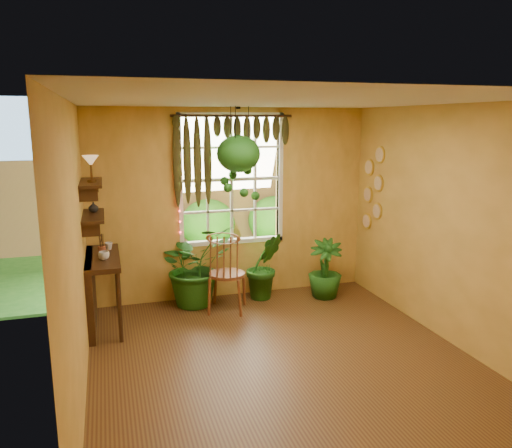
{
  "coord_description": "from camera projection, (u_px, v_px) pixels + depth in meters",
  "views": [
    {
      "loc": [
        -1.71,
        -4.56,
        2.51
      ],
      "look_at": [
        0.02,
        1.15,
        1.28
      ],
      "focal_mm": 35.0,
      "sensor_mm": 36.0,
      "label": 1
    }
  ],
  "objects": [
    {
      "name": "potted_plant_right",
      "position": [
        325.0,
        269.0,
        7.18
      ],
      "size": [
        0.6,
        0.6,
        0.85
      ],
      "primitive_type": "imported",
      "rotation": [
        0.0,
        0.0,
        -0.33
      ],
      "color": "#144C14",
      "rests_on": "floor"
    },
    {
      "name": "wall_left",
      "position": [
        76.0,
        255.0,
        4.43
      ],
      "size": [
        0.0,
        4.5,
        4.5
      ],
      "primitive_type": "plane",
      "rotation": [
        1.57,
        0.0,
        1.57
      ],
      "color": "#E2AE4D",
      "rests_on": "floor"
    },
    {
      "name": "counter_ledge",
      "position": [
        95.0,
        284.0,
        6.11
      ],
      "size": [
        0.4,
        1.2,
        0.9
      ],
      "color": "#38210F",
      "rests_on": "floor"
    },
    {
      "name": "shelf_lower",
      "position": [
        93.0,
        216.0,
        5.95
      ],
      "size": [
        0.25,
        0.9,
        0.04
      ],
      "primitive_type": "cube",
      "color": "#38210F",
      "rests_on": "wall_left"
    },
    {
      "name": "brush_jar",
      "position": [
        102.0,
        245.0,
        6.06
      ],
      "size": [
        0.09,
        0.09,
        0.34
      ],
      "color": "brown",
      "rests_on": "counter_ledge"
    },
    {
      "name": "wall_plates",
      "position": [
        373.0,
        189.0,
        7.19
      ],
      "size": [
        0.04,
        0.32,
        1.1
      ],
      "primitive_type": null,
      "color": "#FFF2D0",
      "rests_on": "wall_right"
    },
    {
      "name": "shelf_vase",
      "position": [
        93.0,
        207.0,
        6.11
      ],
      "size": [
        0.14,
        0.14,
        0.12
      ],
      "primitive_type": "imported",
      "rotation": [
        0.0,
        0.0,
        0.15
      ],
      "color": "#B2AD99",
      "rests_on": "shelf_lower"
    },
    {
      "name": "floor",
      "position": [
        286.0,
        363.0,
        5.27
      ],
      "size": [
        4.5,
        4.5,
        0.0
      ],
      "primitive_type": "plane",
      "color": "brown",
      "rests_on": "ground"
    },
    {
      "name": "hanging_basket",
      "position": [
        239.0,
        160.0,
        6.61
      ],
      "size": [
        0.58,
        0.58,
        1.26
      ],
      "color": "black",
      "rests_on": "ceiling"
    },
    {
      "name": "tiffany_lamp",
      "position": [
        91.0,
        162.0,
        5.72
      ],
      "size": [
        0.19,
        0.19,
        0.31
      ],
      "color": "#523617",
      "rests_on": "shelf_upper"
    },
    {
      "name": "wall_right",
      "position": [
        455.0,
        227.0,
        5.56
      ],
      "size": [
        0.0,
        4.5,
        4.5
      ],
      "primitive_type": "plane",
      "rotation": [
        1.57,
        0.0,
        -1.57
      ],
      "color": "#E2AE4D",
      "rests_on": "floor"
    },
    {
      "name": "window",
      "position": [
        231.0,
        179.0,
        7.06
      ],
      "size": [
        1.52,
        0.1,
        1.86
      ],
      "color": "white",
      "rests_on": "wall_back"
    },
    {
      "name": "potted_plant_left",
      "position": [
        195.0,
        265.0,
        6.87
      ],
      "size": [
        1.28,
        1.2,
        1.13
      ],
      "primitive_type": "imported",
      "rotation": [
        0.0,
        0.0,
        0.4
      ],
      "color": "#144C14",
      "rests_on": "floor"
    },
    {
      "name": "valance_vine",
      "position": [
        227.0,
        139.0,
        6.81
      ],
      "size": [
        1.7,
        0.12,
        1.1
      ],
      "color": "#38210F",
      "rests_on": "window"
    },
    {
      "name": "potted_plant_mid",
      "position": [
        264.0,
        266.0,
        7.12
      ],
      "size": [
        0.55,
        0.46,
        0.96
      ],
      "primitive_type": "imported",
      "rotation": [
        0.0,
        0.0,
        0.06
      ],
      "color": "#144C14",
      "rests_on": "floor"
    },
    {
      "name": "ceiling",
      "position": [
        289.0,
        101.0,
        4.72
      ],
      "size": [
        4.5,
        4.5,
        0.0
      ],
      "primitive_type": "plane",
      "rotation": [
        3.14,
        0.0,
        0.0
      ],
      "color": "silver",
      "rests_on": "wall_back"
    },
    {
      "name": "string_lights",
      "position": [
        179.0,
        178.0,
        6.75
      ],
      "size": [
        0.03,
        0.03,
        1.54
      ],
      "primitive_type": null,
      "color": "#FF2633",
      "rests_on": "window"
    },
    {
      "name": "backyard",
      "position": [
        193.0,
        175.0,
        11.52
      ],
      "size": [
        14.0,
        10.0,
        12.0
      ],
      "color": "#1D5718",
      "rests_on": "ground"
    },
    {
      "name": "wall_back",
      "position": [
        232.0,
        204.0,
        7.1
      ],
      "size": [
        4.0,
        0.0,
        4.0
      ],
      "primitive_type": "plane",
      "rotation": [
        1.57,
        0.0,
        0.0
      ],
      "color": "#E2AE4D",
      "rests_on": "floor"
    },
    {
      "name": "cup_b",
      "position": [
        109.0,
        246.0,
        6.36
      ],
      "size": [
        0.11,
        0.11,
        0.09
      ],
      "primitive_type": "imported",
      "rotation": [
        0.0,
        0.0,
        -0.14
      ],
      "color": "beige",
      "rests_on": "counter_ledge"
    },
    {
      "name": "cup_a",
      "position": [
        104.0,
        256.0,
        5.9
      ],
      "size": [
        0.14,
        0.14,
        0.1
      ],
      "primitive_type": "imported",
      "rotation": [
        0.0,
        0.0,
        0.11
      ],
      "color": "silver",
      "rests_on": "counter_ledge"
    },
    {
      "name": "windsor_chair",
      "position": [
        226.0,
        284.0,
        6.65
      ],
      "size": [
        0.63,
        0.65,
        1.29
      ],
      "rotation": [
        0.0,
        0.0,
        -0.41
      ],
      "color": "brown",
      "rests_on": "floor"
    },
    {
      "name": "shelf_upper",
      "position": [
        91.0,
        183.0,
        5.87
      ],
      "size": [
        0.25,
        0.9,
        0.04
      ],
      "primitive_type": "cube",
      "color": "#38210F",
      "rests_on": "wall_left"
    }
  ]
}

